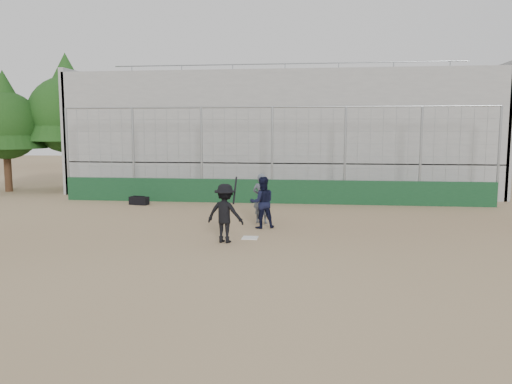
# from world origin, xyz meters

# --- Properties ---
(ground) EXTENTS (90.00, 90.00, 0.00)m
(ground) POSITION_xyz_m (0.00, 0.00, 0.00)
(ground) COLOR brown
(ground) RESTS_ON ground
(home_plate) EXTENTS (0.44, 0.44, 0.02)m
(home_plate) POSITION_xyz_m (0.00, 0.00, 0.01)
(home_plate) COLOR white
(home_plate) RESTS_ON ground
(backstop) EXTENTS (18.10, 0.25, 4.04)m
(backstop) POSITION_xyz_m (0.00, 7.00, 0.96)
(backstop) COLOR #11381D
(backstop) RESTS_ON ground
(bleachers) EXTENTS (20.25, 6.70, 6.98)m
(bleachers) POSITION_xyz_m (0.00, 11.95, 2.92)
(bleachers) COLOR gray
(bleachers) RESTS_ON ground
(tree_left) EXTENTS (4.48, 4.48, 7.00)m
(tree_left) POSITION_xyz_m (-11.00, 11.00, 4.39)
(tree_left) COLOR #372514
(tree_left) RESTS_ON ground
(tree_right) EXTENTS (3.84, 3.84, 6.00)m
(tree_right) POSITION_xyz_m (-13.50, 9.50, 3.76)
(tree_right) COLOR #362113
(tree_right) RESTS_ON ground
(batter_at_plate) EXTENTS (1.14, 0.84, 1.77)m
(batter_at_plate) POSITION_xyz_m (-0.61, -0.59, 0.80)
(batter_at_plate) COLOR black
(batter_at_plate) RESTS_ON ground
(catcher_crouched) EXTENTS (0.94, 0.83, 1.10)m
(catcher_crouched) POSITION_xyz_m (0.18, 1.50, 0.55)
(catcher_crouched) COLOR black
(catcher_crouched) RESTS_ON ground
(umpire) EXTENTS (0.68, 0.54, 1.48)m
(umpire) POSITION_xyz_m (0.06, 2.36, 0.74)
(umpire) COLOR #4D5561
(umpire) RESTS_ON ground
(equipment_bag) EXTENTS (0.83, 0.49, 0.37)m
(equipment_bag) POSITION_xyz_m (-5.40, 5.88, 0.17)
(equipment_bag) COLOR black
(equipment_bag) RESTS_ON ground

